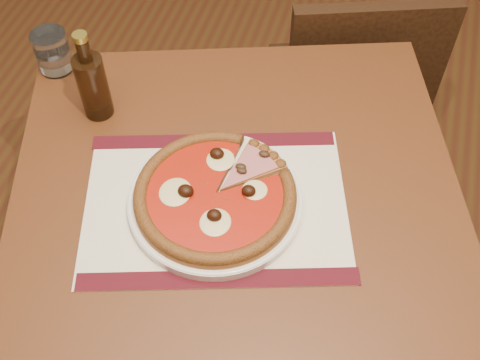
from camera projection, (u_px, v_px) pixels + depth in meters
The scene contains 8 objects.
table at pixel (237, 230), 1.14m from camera, with size 1.01×1.01×0.75m.
chair_far at pixel (349, 90), 1.63m from camera, with size 0.49×0.49×0.80m.
placemat at pixel (216, 204), 1.05m from camera, with size 0.46×0.33×0.00m, color silver.
plate at pixel (215, 201), 1.04m from camera, with size 0.30×0.30×0.02m, color white.
pizza at pixel (215, 195), 1.03m from camera, with size 0.28×0.28×0.04m.
ham_slice at pixel (257, 170), 1.06m from camera, with size 0.10×0.13×0.02m.
water_glass at pixel (52, 51), 1.23m from camera, with size 0.07×0.07×0.09m, color white.
bottle at pixel (92, 84), 1.13m from camera, with size 0.06×0.06×0.19m.
Camera 1 is at (0.19, -1.09, 1.61)m, focal length 45.00 mm.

